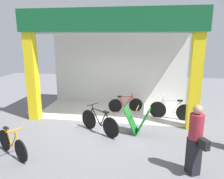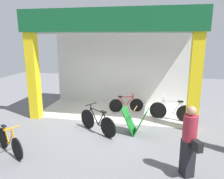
{
  "view_description": "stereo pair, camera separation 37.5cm",
  "coord_description": "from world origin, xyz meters",
  "views": [
    {
      "loc": [
        1.35,
        -7.76,
        3.21
      ],
      "look_at": [
        0.0,
        0.68,
        1.15
      ],
      "focal_mm": 35.44,
      "sensor_mm": 36.0,
      "label": 1
    },
    {
      "loc": [
        1.72,
        -7.69,
        3.21
      ],
      "look_at": [
        0.0,
        0.68,
        1.15
      ],
      "focal_mm": 35.44,
      "sensor_mm": 36.0,
      "label": 2
    }
  ],
  "objects": [
    {
      "name": "shop_facade",
      "position": [
        0.0,
        1.47,
        2.24
      ],
      "size": [
        6.56,
        3.03,
        4.15
      ],
      "color": "beige",
      "rests_on": "ground"
    },
    {
      "name": "sandwich_board_sign",
      "position": [
        1.08,
        -0.74,
        0.45
      ],
      "size": [
        0.91,
        0.64,
        0.91
      ],
      "color": "#197226",
      "rests_on": "ground"
    },
    {
      "name": "bicycle_parked_0",
      "position": [
        -2.22,
        -2.74,
        0.34
      ],
      "size": [
        1.36,
        0.85,
        0.86
      ],
      "color": "black",
      "rests_on": "ground"
    },
    {
      "name": "bicycle_inside_1",
      "position": [
        2.35,
        0.77,
        0.38
      ],
      "size": [
        1.69,
        0.47,
        0.94
      ],
      "color": "black",
      "rests_on": "ground"
    },
    {
      "name": "bicycle_parked_1",
      "position": [
        -0.18,
        -0.92,
        0.39
      ],
      "size": [
        1.48,
        1.02,
        0.96
      ],
      "color": "black",
      "rests_on": "ground"
    },
    {
      "name": "pedestrian_2",
      "position": [
        2.52,
        -2.81,
        0.89
      ],
      "size": [
        0.47,
        0.62,
        1.72
      ],
      "color": "black",
      "rests_on": "ground"
    },
    {
      "name": "bicycle_inside_0",
      "position": [
        0.48,
        1.39,
        0.33
      ],
      "size": [
        1.44,
        0.5,
        0.82
      ],
      "color": "black",
      "rests_on": "ground"
    },
    {
      "name": "ground_plane",
      "position": [
        0.0,
        0.0,
        0.0
      ],
      "size": [
        20.72,
        20.72,
        0.0
      ],
      "primitive_type": "plane",
      "color": "slate",
      "rests_on": "ground"
    }
  ]
}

